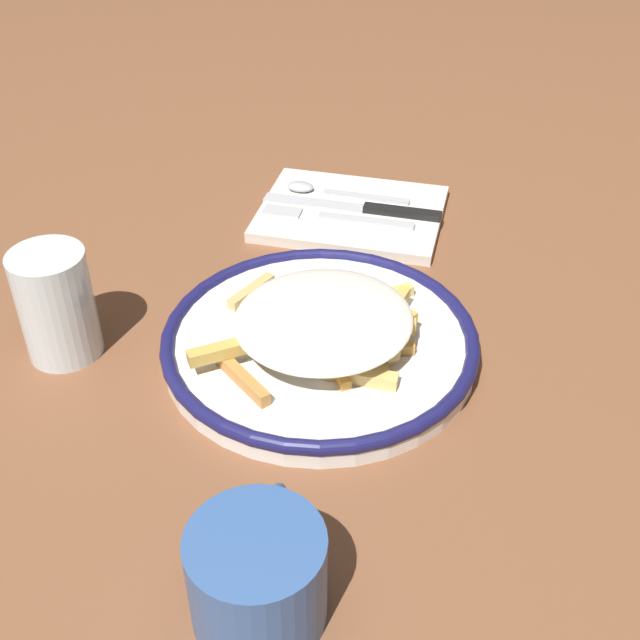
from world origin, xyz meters
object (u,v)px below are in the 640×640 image
object	(u,v)px
spoon	(327,191)
water_glass	(56,305)
plate	(320,342)
napkin	(351,213)
fork	(337,218)
fries_heap	(325,323)
knife	(367,208)
coffee_mug	(258,576)

from	to	relation	value
spoon	water_glass	distance (m)	0.37
plate	napkin	bearing A→B (deg)	3.04
fork	spoon	xyz separation A→B (m)	(0.06, 0.02, 0.00)
fries_heap	spoon	bearing A→B (deg)	10.70
napkin	knife	size ratio (longest dim) A/B	0.99
knife	water_glass	xyz separation A→B (m)	(-0.29, 0.24, 0.04)
plate	fries_heap	xyz separation A→B (m)	(-0.01, -0.01, 0.03)
plate	napkin	distance (m)	0.25
napkin	fork	bearing A→B (deg)	156.11
napkin	coffee_mug	size ratio (longest dim) A/B	1.81
knife	coffee_mug	bearing A→B (deg)	-179.10
fork	spoon	bearing A→B (deg)	21.45
fork	spoon	world-z (taller)	spoon
fork	knife	size ratio (longest dim) A/B	0.84
plate	coffee_mug	xyz separation A→B (m)	(-0.27, -0.01, 0.02)
napkin	water_glass	size ratio (longest dim) A/B	1.97
coffee_mug	napkin	bearing A→B (deg)	2.96
fries_heap	coffee_mug	bearing A→B (deg)	-178.47
fork	napkin	bearing A→B (deg)	-23.89
fork	spoon	distance (m)	0.06
plate	water_glass	size ratio (longest dim) A/B	2.76
napkin	water_glass	xyz separation A→B (m)	(-0.29, 0.22, 0.05)
fork	plate	bearing A→B (deg)	-173.49
plate	fork	xyz separation A→B (m)	(0.22, 0.03, 0.00)
knife	spoon	xyz separation A→B (m)	(0.03, 0.05, 0.00)
fries_heap	napkin	bearing A→B (deg)	4.40
plate	water_glass	xyz separation A→B (m)	(-0.04, 0.23, 0.04)
fries_heap	fork	xyz separation A→B (m)	(0.23, 0.03, -0.03)
fries_heap	coffee_mug	world-z (taller)	coffee_mug
spoon	coffee_mug	distance (m)	0.56
fries_heap	fork	world-z (taller)	fries_heap
coffee_mug	fries_heap	bearing A→B (deg)	1.53
knife	water_glass	distance (m)	0.38
plate	spoon	distance (m)	0.29
knife	coffee_mug	size ratio (longest dim) A/B	1.82
fries_heap	spoon	distance (m)	0.30
spoon	coffee_mug	world-z (taller)	coffee_mug
fries_heap	knife	size ratio (longest dim) A/B	1.07
spoon	water_glass	world-z (taller)	water_glass
napkin	spoon	world-z (taller)	spoon
spoon	plate	bearing A→B (deg)	-170.29
fries_heap	fork	size ratio (longest dim) A/B	1.27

